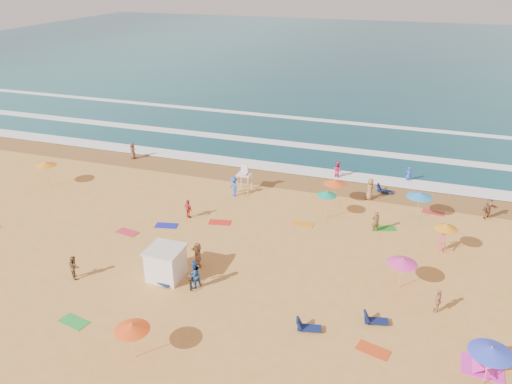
% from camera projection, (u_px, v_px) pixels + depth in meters
% --- Properties ---
extents(ground, '(220.00, 220.00, 0.00)m').
position_uv_depth(ground, '(260.00, 250.00, 34.88)').
color(ground, gold).
rests_on(ground, ground).
extents(ocean, '(220.00, 140.00, 0.18)m').
position_uv_depth(ocean, '(382.00, 55.00, 107.10)').
color(ocean, '#0C4756').
rests_on(ocean, ground).
extents(wet_sand, '(220.00, 220.00, 0.00)m').
position_uv_depth(wet_sand, '(303.00, 182.00, 45.63)').
color(wet_sand, olive).
rests_on(wet_sand, ground).
extents(surf_foam, '(200.00, 18.70, 0.05)m').
position_uv_depth(surf_foam, '(323.00, 150.00, 53.17)').
color(surf_foam, white).
rests_on(surf_foam, ground).
extents(cabana, '(2.00, 2.00, 2.00)m').
position_uv_depth(cabana, '(166.00, 264.00, 31.47)').
color(cabana, white).
rests_on(cabana, ground).
extents(cabana_roof, '(2.20, 2.20, 0.12)m').
position_uv_depth(cabana_roof, '(165.00, 249.00, 31.02)').
color(cabana_roof, silver).
rests_on(cabana_roof, cabana).
extents(bicycle, '(1.00, 1.63, 0.81)m').
position_uv_depth(bicycle, '(192.00, 280.00, 30.91)').
color(bicycle, black).
rests_on(bicycle, ground).
extents(lifeguard_stand, '(1.20, 1.20, 2.10)m').
position_uv_depth(lifeguard_stand, '(244.00, 179.00, 43.54)').
color(lifeguard_stand, white).
rests_on(lifeguard_stand, ground).
extents(beach_umbrellas, '(56.98, 22.60, 0.76)m').
position_uv_depth(beach_umbrellas, '(279.00, 242.00, 31.84)').
color(beach_umbrellas, blue).
rests_on(beach_umbrellas, ground).
extents(loungers, '(50.50, 28.78, 0.34)m').
position_uv_depth(loungers, '(305.00, 285.00, 30.82)').
color(loungers, navy).
rests_on(loungers, ground).
extents(towels, '(37.20, 24.04, 0.03)m').
position_uv_depth(towels, '(243.00, 262.00, 33.47)').
color(towels, red).
rests_on(towels, ground).
extents(beachgoers, '(37.97, 23.41, 2.11)m').
position_uv_depth(beachgoers, '(286.00, 213.00, 38.16)').
color(beachgoers, '#986D46').
rests_on(beachgoers, ground).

